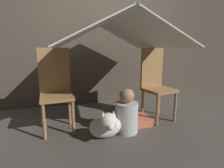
% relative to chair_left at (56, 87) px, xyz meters
% --- Properties ---
extents(ground_plane, '(8.80, 8.80, 0.00)m').
position_rel_chair_left_xyz_m(ground_plane, '(0.68, -0.30, -0.53)').
color(ground_plane, '#47423D').
extents(wall_back, '(7.00, 0.05, 2.50)m').
position_rel_chair_left_xyz_m(wall_back, '(0.68, 0.95, 0.72)').
color(wall_back, '#4C4238').
rests_on(wall_back, ground_plane).
extents(chair_left, '(0.40, 0.40, 0.99)m').
position_rel_chair_left_xyz_m(chair_left, '(0.00, 0.00, 0.00)').
color(chair_left, olive).
rests_on(chair_left, ground_plane).
extents(chair_right, '(0.44, 0.44, 0.99)m').
position_rel_chair_left_xyz_m(chair_right, '(1.33, -0.00, 0.00)').
color(chair_right, olive).
rests_on(chair_right, ground_plane).
extents(sheet_canopy, '(1.34, 1.47, 0.34)m').
position_rel_chair_left_xyz_m(sheet_canopy, '(0.68, -0.08, 0.64)').
color(sheet_canopy, silver).
extents(person_front, '(0.27, 0.27, 0.53)m').
position_rel_chair_left_xyz_m(person_front, '(0.79, -0.31, -0.30)').
color(person_front, '#B2B2B7').
rests_on(person_front, ground_plane).
extents(dog, '(0.36, 0.36, 0.36)m').
position_rel_chair_left_xyz_m(dog, '(0.51, -0.42, -0.36)').
color(dog, silver).
rests_on(dog, ground_plane).
extents(floor_cushion, '(0.37, 0.30, 0.10)m').
position_rel_chair_left_xyz_m(floor_cushion, '(0.98, -0.14, -0.48)').
color(floor_cushion, '#CC664C').
rests_on(floor_cushion, ground_plane).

